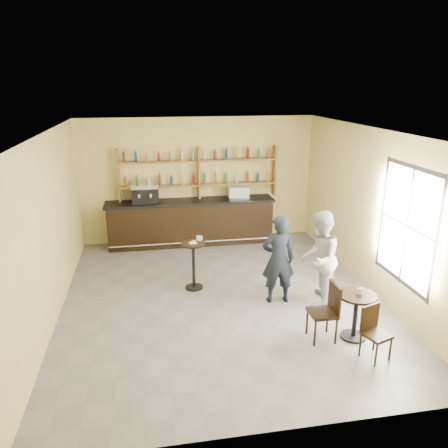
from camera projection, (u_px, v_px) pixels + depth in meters
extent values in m
plane|color=slate|center=(221.00, 298.00, 8.53)|extent=(7.00, 7.00, 0.00)
plane|color=white|center=(221.00, 132.00, 7.54)|extent=(7.00, 7.00, 0.00)
plane|color=#E1D380|center=(198.00, 180.00, 11.31)|extent=(7.00, 0.00, 7.00)
plane|color=#E1D380|center=(274.00, 314.00, 4.76)|extent=(7.00, 0.00, 7.00)
plane|color=#E1D380|center=(50.00, 229.00, 7.54)|extent=(0.00, 7.00, 7.00)
plane|color=#E1D380|center=(372.00, 212.00, 8.53)|extent=(0.00, 7.00, 7.00)
plane|color=white|center=(407.00, 226.00, 7.38)|extent=(0.00, 2.00, 2.00)
cube|color=white|center=(193.00, 243.00, 8.64)|extent=(0.17, 0.17, 0.00)
torus|color=gold|center=(194.00, 242.00, 8.62)|extent=(0.14, 0.14, 0.04)
imported|color=white|center=(199.00, 239.00, 8.74)|extent=(0.15, 0.15, 0.10)
imported|color=black|center=(278.00, 259.00, 8.15)|extent=(0.65, 0.45, 1.72)
imported|color=white|center=(361.00, 291.00, 6.97)|extent=(0.12, 0.12, 0.10)
imported|color=#AAACB0|center=(319.00, 258.00, 8.08)|extent=(1.04, 1.11, 1.81)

